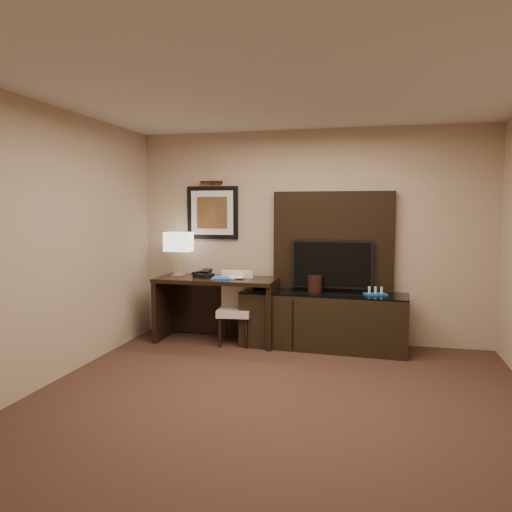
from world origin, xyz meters
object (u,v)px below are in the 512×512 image
(desk_chair, at_px, (235,311))
(ice_bucket, at_px, (315,284))
(desk, at_px, (217,310))
(credenza, at_px, (323,320))
(minibar_tray, at_px, (375,291))
(table_lamp, at_px, (179,253))
(desk_phone, at_px, (203,273))
(tv, at_px, (332,264))

(desk_chair, height_order, ice_bucket, ice_bucket)
(desk, bearing_deg, credenza, 0.75)
(minibar_tray, bearing_deg, desk_chair, -177.68)
(table_lamp, xyz_separation_m, ice_bucket, (1.81, -0.08, -0.34))
(credenza, relative_size, desk_phone, 9.57)
(table_lamp, bearing_deg, desk_phone, -15.06)
(desk, relative_size, table_lamp, 2.56)
(table_lamp, relative_size, ice_bucket, 2.98)
(tv, relative_size, desk_phone, 4.79)
(tv, height_order, minibar_tray, tv)
(desk, bearing_deg, table_lamp, 169.52)
(table_lamp, bearing_deg, credenza, -3.33)
(credenza, height_order, desk_chair, desk_chair)
(desk, relative_size, tv, 1.54)
(desk_chair, height_order, desk_phone, desk_phone)
(credenza, distance_m, desk_chair, 1.10)
(table_lamp, height_order, ice_bucket, table_lamp)
(desk_chair, xyz_separation_m, minibar_tray, (1.70, 0.07, 0.31))
(desk_chair, bearing_deg, desk, 153.44)
(desk, height_order, table_lamp, table_lamp)
(desk, distance_m, minibar_tray, 2.00)
(desk, height_order, desk_chair, desk_chair)
(desk, xyz_separation_m, table_lamp, (-0.56, 0.11, 0.71))
(desk, height_order, desk_phone, desk_phone)
(desk, distance_m, tv, 1.57)
(desk_phone, relative_size, ice_bucket, 1.03)
(table_lamp, bearing_deg, minibar_tray, -3.26)
(tv, distance_m, desk_phone, 1.64)
(desk_phone, height_order, minibar_tray, desk_phone)
(tv, xyz_separation_m, desk_phone, (-1.62, -0.18, -0.14))
(tv, distance_m, desk_chair, 1.35)
(desk, distance_m, table_lamp, 0.92)
(desk, bearing_deg, minibar_tray, -0.20)
(desk, bearing_deg, ice_bucket, 2.19)
(desk, relative_size, desk_phone, 7.37)
(desk_chair, relative_size, ice_bucket, 4.20)
(table_lamp, bearing_deg, desk, -11.23)
(ice_bucket, bearing_deg, credenza, -15.82)
(credenza, bearing_deg, minibar_tray, -0.01)
(credenza, bearing_deg, ice_bucket, 167.21)
(tv, relative_size, ice_bucket, 4.94)
(ice_bucket, height_order, minibar_tray, ice_bucket)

